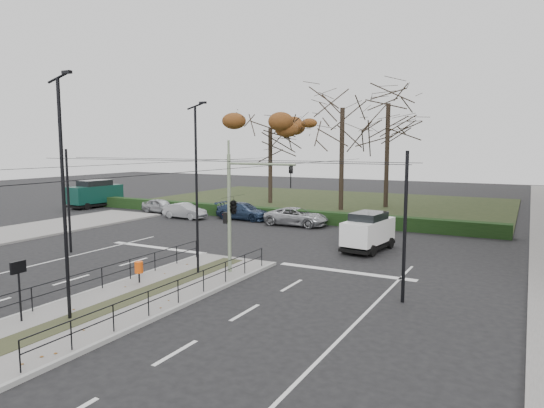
{
  "coord_description": "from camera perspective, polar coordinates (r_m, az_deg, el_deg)",
  "views": [
    {
      "loc": [
        13.81,
        -16.91,
        6.19
      ],
      "look_at": [
        0.89,
        7.28,
        2.88
      ],
      "focal_mm": 32.0,
      "sensor_mm": 36.0,
      "label": 1
    }
  ],
  "objects": [
    {
      "name": "bare_tree_center",
      "position": [
        49.47,
        13.51,
        10.58
      ],
      "size": [
        7.11,
        7.11,
        13.54
      ],
      "color": "black",
      "rests_on": "park"
    },
    {
      "name": "green_van",
      "position": [
        52.04,
        -20.08,
        1.2
      ],
      "size": [
        2.5,
        5.7,
        2.74
      ],
      "color": "#0B3129",
      "rests_on": "ground"
    },
    {
      "name": "median_railing",
      "position": [
        20.56,
        -15.5,
        -8.06
      ],
      "size": [
        4.14,
        13.24,
        0.92
      ],
      "color": "black",
      "rests_on": "median_island"
    },
    {
      "name": "bare_tree_near",
      "position": [
        46.58,
        8.29,
        10.29
      ],
      "size": [
        7.95,
        7.95,
        12.77
      ],
      "color": "black",
      "rests_on": "park"
    },
    {
      "name": "white_van",
      "position": [
        29.21,
        11.26,
        -3.09
      ],
      "size": [
        2.34,
        4.38,
        2.29
      ],
      "color": "white",
      "rests_on": "ground"
    },
    {
      "name": "park",
      "position": [
        53.12,
        6.02,
        0.21
      ],
      "size": [
        38.0,
        26.0,
        0.1
      ],
      "primitive_type": "cube",
      "color": "black",
      "rests_on": "ground"
    },
    {
      "name": "litter_bin",
      "position": [
        22.43,
        -15.39,
        -7.22
      ],
      "size": [
        0.37,
        0.37,
        0.95
      ],
      "color": "black",
      "rests_on": "median_island"
    },
    {
      "name": "parked_car_third",
      "position": [
        40.81,
        -3.37,
        -0.84
      ],
      "size": [
        5.02,
        2.28,
        1.42
      ],
      "primitive_type": "imported",
      "rotation": [
        0.0,
        0.0,
        1.51
      ],
      "color": "#1F2E48",
      "rests_on": "ground"
    },
    {
      "name": "streetlamp_median_near",
      "position": [
        17.99,
        -23.28,
        0.79
      ],
      "size": [
        0.71,
        0.14,
        8.49
      ],
      "color": "black",
      "rests_on": "median_island"
    },
    {
      "name": "parked_car_first",
      "position": [
        45.95,
        -12.98,
        -0.21
      ],
      "size": [
        3.96,
        1.87,
        1.31
      ],
      "primitive_type": "imported",
      "rotation": [
        0.0,
        0.0,
        1.49
      ],
      "color": "#9B9DA2",
      "rests_on": "ground"
    },
    {
      "name": "parked_car_fourth",
      "position": [
        37.74,
        2.91,
        -1.49
      ],
      "size": [
        5.05,
        2.41,
        1.39
      ],
      "primitive_type": "imported",
      "rotation": [
        0.0,
        0.0,
        1.59
      ],
      "color": "#9B9DA2",
      "rests_on": "ground"
    },
    {
      "name": "traffic_light",
      "position": [
        22.93,
        -4.37,
        -0.05
      ],
      "size": [
        3.84,
        2.18,
        5.65
      ],
      "color": "gray",
      "rests_on": "median_island"
    },
    {
      "name": "catenary",
      "position": [
        23.27,
        -8.53,
        -0.02
      ],
      "size": [
        20.0,
        34.0,
        6.0
      ],
      "color": "black",
      "rests_on": "ground"
    },
    {
      "name": "parked_car_second",
      "position": [
        41.99,
        -10.21,
        -0.81
      ],
      "size": [
        3.97,
        1.51,
        1.29
      ],
      "primitive_type": "imported",
      "rotation": [
        0.0,
        0.0,
        1.53
      ],
      "color": "#9B9DA2",
      "rests_on": "ground"
    },
    {
      "name": "ground",
      "position": [
        22.69,
        -10.84,
        -9.07
      ],
      "size": [
        140.0,
        140.0,
        0.0
      ],
      "primitive_type": "plane",
      "color": "black",
      "rests_on": "ground"
    },
    {
      "name": "info_panel",
      "position": [
        18.91,
        -27.67,
        -7.32
      ],
      "size": [
        0.12,
        0.55,
        2.12
      ],
      "color": "black",
      "rests_on": "median_island"
    },
    {
      "name": "hedge",
      "position": [
        41.05,
        -1.03,
        -1.08
      ],
      "size": [
        38.0,
        1.0,
        1.0
      ],
      "primitive_type": "cube",
      "color": "black",
      "rests_on": "ground"
    },
    {
      "name": "median_island",
      "position": [
        20.87,
        -15.23,
        -10.41
      ],
      "size": [
        4.4,
        15.0,
        0.14
      ],
      "primitive_type": "cube",
      "color": "slate",
      "rests_on": "ground"
    },
    {
      "name": "streetlamp_median_far",
      "position": [
        23.01,
        -8.83,
        1.92
      ],
      "size": [
        0.67,
        0.14,
        8.04
      ],
      "color": "black",
      "rests_on": "median_island"
    },
    {
      "name": "rust_tree",
      "position": [
        51.72,
        -0.2,
        8.88
      ],
      "size": [
        8.45,
        8.45,
        10.4
      ],
      "color": "black",
      "rests_on": "park"
    }
  ]
}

